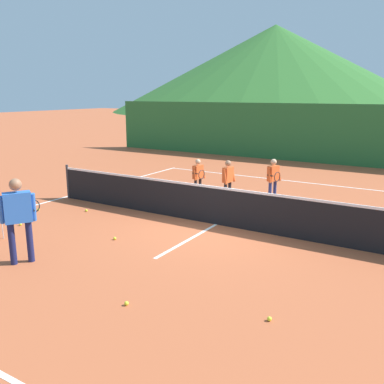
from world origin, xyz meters
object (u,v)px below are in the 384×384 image
at_px(tennis_ball_2, 126,303).
at_px(tennis_ball_1, 269,319).
at_px(tennis_ball_5, 20,224).
at_px(student_0, 198,174).
at_px(instructor, 18,213).
at_px(student_1, 228,177).
at_px(tennis_ball_4, 115,238).
at_px(tennis_ball_0, 38,210).
at_px(student_2, 273,176).
at_px(tennis_net, 217,205).
at_px(tennis_ball_6, 86,210).

bearing_deg(tennis_ball_2, tennis_ball_1, 19.25).
bearing_deg(tennis_ball_5, student_0, 64.27).
bearing_deg(tennis_ball_5, instructor, -35.81).
distance_m(student_0, student_1, 1.10).
bearing_deg(tennis_ball_4, tennis_ball_0, 168.59).
distance_m(student_2, tennis_ball_2, 7.23).
xyz_separation_m(tennis_net, student_0, (-1.80, 2.17, 0.23)).
relative_size(student_2, tennis_ball_6, 19.19).
bearing_deg(tennis_ball_0, tennis_ball_5, -57.14).
xyz_separation_m(student_1, tennis_ball_1, (3.50, -5.67, -0.74)).
height_order(student_1, tennis_ball_2, student_1).
bearing_deg(student_1, tennis_ball_6, -134.98).
bearing_deg(tennis_net, tennis_ball_1, -52.34).
height_order(instructor, tennis_ball_1, instructor).
xyz_separation_m(instructor, student_2, (2.47, 6.91, -0.21)).
distance_m(student_1, tennis_ball_4, 4.35).
relative_size(student_1, tennis_ball_5, 18.85).
distance_m(tennis_ball_0, tennis_ball_4, 3.48).
bearing_deg(tennis_ball_2, student_2, 92.71).
height_order(student_2, tennis_ball_5, student_2).
bearing_deg(tennis_net, instructor, -116.99).
height_order(tennis_ball_2, tennis_ball_5, same).
height_order(student_2, tennis_ball_0, student_2).
bearing_deg(tennis_ball_0, tennis_net, 17.10).
distance_m(student_1, student_2, 1.36).
height_order(instructor, tennis_ball_0, instructor).
distance_m(tennis_net, tennis_ball_1, 4.59).
xyz_separation_m(student_2, tennis_ball_0, (-5.22, -4.33, -0.75)).
xyz_separation_m(tennis_net, tennis_ball_6, (-3.62, -0.85, -0.47)).
bearing_deg(student_1, tennis_ball_4, -99.41).
bearing_deg(tennis_ball_0, tennis_ball_4, -11.41).
height_order(tennis_ball_1, tennis_ball_6, same).
bearing_deg(tennis_ball_6, tennis_net, 13.22).
distance_m(student_0, tennis_ball_5, 5.34).
relative_size(instructor, tennis_ball_0, 24.45).
relative_size(student_0, tennis_ball_1, 17.86).
relative_size(student_0, tennis_ball_0, 17.86).
xyz_separation_m(student_1, tennis_ball_4, (-0.70, -4.23, -0.74)).
xyz_separation_m(tennis_ball_2, tennis_ball_5, (-4.84, 1.73, 0.00)).
xyz_separation_m(student_2, tennis_ball_6, (-4.01, -3.70, -0.75)).
relative_size(tennis_ball_0, tennis_ball_4, 1.00).
distance_m(tennis_ball_0, tennis_ball_1, 7.91).
bearing_deg(student_0, tennis_ball_2, -68.69).
xyz_separation_m(tennis_ball_1, tennis_ball_5, (-6.89, 1.01, 0.00)).
bearing_deg(tennis_ball_0, student_2, 39.69).
xyz_separation_m(tennis_ball_4, tennis_ball_5, (-2.69, -0.43, 0.00)).
xyz_separation_m(student_1, tennis_ball_6, (-2.90, -2.90, -0.74)).
height_order(tennis_net, tennis_ball_4, tennis_net).
bearing_deg(instructor, student_1, 77.49).
relative_size(tennis_ball_0, tennis_ball_1, 1.00).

